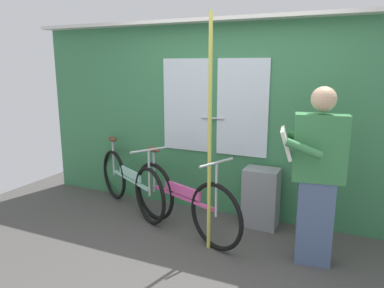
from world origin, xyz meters
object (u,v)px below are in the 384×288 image
(bicycle_leaning_behind, at_px, (182,200))
(handrail_pole, at_px, (210,137))
(bicycle_near_door, at_px, (130,182))
(passenger_reading_newspaper, at_px, (317,174))
(trash_bin_by_wall, at_px, (261,198))

(bicycle_leaning_behind, distance_m, handrail_pole, 0.87)
(bicycle_near_door, xyz_separation_m, handrail_pole, (1.25, -0.50, 0.76))
(handrail_pole, bearing_deg, passenger_reading_newspaper, 8.87)
(handrail_pole, bearing_deg, bicycle_leaning_behind, 153.29)
(bicycle_leaning_behind, distance_m, trash_bin_by_wall, 0.89)
(bicycle_near_door, relative_size, handrail_pole, 0.65)
(passenger_reading_newspaper, xyz_separation_m, handrail_pole, (-0.95, -0.15, 0.27))
(bicycle_leaning_behind, bearing_deg, passenger_reading_newspaper, 20.25)
(bicycle_near_door, bearing_deg, bicycle_leaning_behind, 10.18)
(handrail_pole, bearing_deg, bicycle_near_door, 158.10)
(bicycle_leaning_behind, relative_size, trash_bin_by_wall, 2.34)
(bicycle_leaning_behind, height_order, handrail_pole, handrail_pole)
(trash_bin_by_wall, bearing_deg, handrail_pole, -115.09)
(bicycle_near_door, bearing_deg, handrail_pole, 7.92)
(passenger_reading_newspaper, relative_size, handrail_pole, 0.72)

